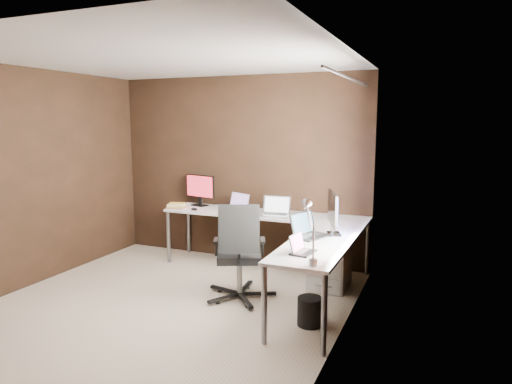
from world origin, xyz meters
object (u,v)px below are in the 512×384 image
desk_lamp (308,224)px  monitor_left (200,188)px  laptop_black_big (307,231)px  wastebasket (310,311)px  laptop_silver (276,211)px  book_stack (177,206)px  drawer_pedestal (330,262)px  laptop_black_small (301,249)px  office_chair (239,271)px  monitor_right (333,211)px  laptop_white (236,207)px

desk_lamp → monitor_left: bearing=118.4°
laptop_black_big → wastebasket: (0.17, -0.47, -0.65)m
desk_lamp → laptop_silver: bearing=98.9°
book_stack → wastebasket: (2.23, -1.24, -0.63)m
drawer_pedestal → book_stack: (-2.16, 0.18, 0.46)m
laptop_black_small → monitor_left: bearing=57.1°
laptop_black_small → wastebasket: 0.65m
laptop_black_small → office_chair: 1.04m
monitor_left → wastebasket: (2.04, -1.55, -0.84)m
office_chair → wastebasket: size_ratio=3.96×
monitor_right → wastebasket: (-0.05, -0.64, -0.85)m
wastebasket → laptop_black_small: bearing=-113.3°
laptop_white → laptop_silver: bearing=16.1°
drawer_pedestal → desk_lamp: 1.63m
laptop_silver → desk_lamp: 1.97m
drawer_pedestal → laptop_white: bearing=165.3°
drawer_pedestal → office_chair: 1.09m
laptop_silver → laptop_black_small: size_ratio=1.41×
laptop_silver → wastebasket: size_ratio=1.41×
monitor_right → desk_lamp: (0.03, -1.02, 0.08)m
laptop_white → desk_lamp: 2.35m
drawer_pedestal → monitor_right: bearing=-74.4°
desk_lamp → laptop_white: bearing=110.7°
laptop_white → office_chair: (0.54, -1.08, -0.47)m
drawer_pedestal → wastebasket: bearing=-86.2°
laptop_black_big → desk_lamp: 0.93m
book_stack → desk_lamp: bearing=-35.1°
monitor_right → laptop_black_small: monitor_right is taller
book_stack → wastebasket: bearing=-29.1°
desk_lamp → wastebasket: 1.01m
monitor_left → laptop_black_big: monitor_left is taller
drawer_pedestal → desk_lamp: bearing=-84.1°
drawer_pedestal → laptop_silver: 0.95m
laptop_white → laptop_black_big: 1.56m
monitor_right → laptop_black_big: (-0.22, -0.17, -0.20)m
book_stack → monitor_left: bearing=58.4°
monitor_left → desk_lamp: (2.12, -1.93, 0.09)m
drawer_pedestal → laptop_black_small: (0.01, -1.19, 0.47)m
book_stack → office_chair: office_chair is taller
monitor_right → office_chair: bearing=87.4°
monitor_left → laptop_silver: (1.20, -0.22, -0.19)m
laptop_white → monitor_right: bearing=-4.4°
office_chair → laptop_black_big: bearing=-12.9°
monitor_left → book_stack: size_ratio=1.91×
laptop_black_big → office_chair: 0.86m
laptop_black_small → laptop_white: bearing=48.8°
laptop_white → desk_lamp: bearing=-26.8°
drawer_pedestal → office_chair: size_ratio=0.56×
monitor_left → laptop_black_small: 2.61m
laptop_silver → office_chair: office_chair is taller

